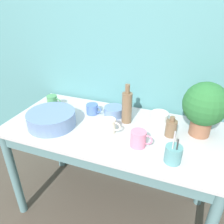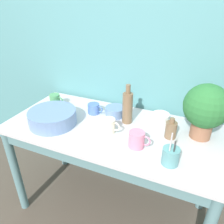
# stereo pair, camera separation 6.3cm
# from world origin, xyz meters

# --- Properties ---
(wall_back) EXTENTS (6.00, 0.05, 2.40)m
(wall_back) POSITION_xyz_m (0.00, 0.74, 1.20)
(wall_back) COLOR teal
(wall_back) RESTS_ON ground_plane
(counter_table) EXTENTS (1.45, 0.69, 0.79)m
(counter_table) POSITION_xyz_m (0.00, 0.32, 0.65)
(counter_table) COLOR slate
(counter_table) RESTS_ON ground_plane
(potted_plant) EXTENTS (0.27, 0.27, 0.35)m
(potted_plant) POSITION_xyz_m (0.55, 0.47, 0.99)
(potted_plant) COLOR #8C5B42
(potted_plant) RESTS_ON counter_table
(bowl_wash_large) EXTENTS (0.32, 0.32, 0.10)m
(bowl_wash_large) POSITION_xyz_m (-0.39, 0.23, 0.84)
(bowl_wash_large) COLOR #6684B2
(bowl_wash_large) RESTS_ON counter_table
(bottle_tall) EXTENTS (0.07, 0.07, 0.28)m
(bottle_tall) POSITION_xyz_m (0.07, 0.45, 0.91)
(bottle_tall) COLOR brown
(bottle_tall) RESTS_ON counter_table
(bottle_short) EXTENTS (0.07, 0.07, 0.14)m
(bottle_short) POSITION_xyz_m (0.38, 0.39, 0.85)
(bottle_short) COLOR brown
(bottle_short) RESTS_ON counter_table
(mug_blue) EXTENTS (0.12, 0.09, 0.08)m
(mug_blue) POSITION_xyz_m (-0.21, 0.48, 0.83)
(mug_blue) COLOR #4C70B7
(mug_blue) RESTS_ON counter_table
(mug_cream) EXTENTS (0.13, 0.09, 0.10)m
(mug_cream) POSITION_xyz_m (0.00, 0.29, 0.84)
(mug_cream) COLOR beige
(mug_cream) RESTS_ON counter_table
(mug_green) EXTENTS (0.12, 0.08, 0.10)m
(mug_green) POSITION_xyz_m (-0.54, 0.46, 0.84)
(mug_green) COLOR #4C935B
(mug_green) RESTS_ON counter_table
(mug_pink) EXTENTS (0.13, 0.09, 0.10)m
(mug_pink) POSITION_xyz_m (0.22, 0.21, 0.84)
(mug_pink) COLOR pink
(mug_pink) RESTS_ON counter_table
(bowl_small_enamel_white) EXTENTS (0.12, 0.12, 0.07)m
(bowl_small_enamel_white) POSITION_xyz_m (0.28, 0.55, 0.82)
(bowl_small_enamel_white) COLOR silver
(bowl_small_enamel_white) RESTS_ON counter_table
(bowl_small_blue) EXTENTS (0.14, 0.14, 0.07)m
(bowl_small_blue) POSITION_xyz_m (-0.05, 0.51, 0.82)
(bowl_small_blue) COLOR #6684B2
(bowl_small_blue) RESTS_ON counter_table
(utensil_cup) EXTENTS (0.09, 0.09, 0.20)m
(utensil_cup) POSITION_xyz_m (0.42, 0.14, 0.84)
(utensil_cup) COLOR #569399
(utensil_cup) RESTS_ON counter_table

